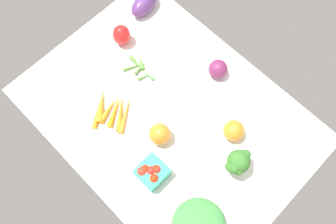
# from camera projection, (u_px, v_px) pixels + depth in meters

# --- Properties ---
(tablecloth) EXTENTS (1.04, 0.76, 0.02)m
(tablecloth) POSITION_uv_depth(u_px,v_px,m) (168.00, 115.00, 1.32)
(tablecloth) COLOR white
(tablecloth) RESTS_ON ground
(red_onion_near_basket) EXTENTS (0.07, 0.07, 0.07)m
(red_onion_near_basket) POSITION_uv_depth(u_px,v_px,m) (218.00, 69.00, 1.33)
(red_onion_near_basket) COLOR #6E2450
(red_onion_near_basket) RESTS_ON tablecloth
(okra_pile) EXTENTS (0.14, 0.10, 0.02)m
(okra_pile) POSITION_uv_depth(u_px,v_px,m) (140.00, 67.00, 1.37)
(okra_pile) COLOR #477F3F
(okra_pile) RESTS_ON tablecloth
(berry_basket) EXTENTS (0.09, 0.09, 0.07)m
(berry_basket) POSITION_uv_depth(u_px,v_px,m) (152.00, 172.00, 1.19)
(berry_basket) COLOR teal
(berry_basket) RESTS_ON tablecloth
(carrot_bunch) EXTENTS (0.20, 0.20, 0.03)m
(carrot_bunch) POSITION_uv_depth(u_px,v_px,m) (111.00, 109.00, 1.30)
(carrot_bunch) COLOR orange
(carrot_bunch) RESTS_ON tablecloth
(heirloom_tomato_orange) EXTENTS (0.08, 0.08, 0.08)m
(heirloom_tomato_orange) POSITION_uv_depth(u_px,v_px,m) (234.00, 131.00, 1.24)
(heirloom_tomato_orange) COLOR orange
(heirloom_tomato_orange) RESTS_ON tablecloth
(bell_pepper_orange) EXTENTS (0.11, 0.11, 0.09)m
(bell_pepper_orange) POSITION_uv_depth(u_px,v_px,m) (160.00, 134.00, 1.23)
(bell_pepper_orange) COLOR orange
(bell_pepper_orange) RESTS_ON tablecloth
(bell_pepper_red) EXTENTS (0.09, 0.09, 0.09)m
(bell_pepper_red) POSITION_uv_depth(u_px,v_px,m) (122.00, 35.00, 1.37)
(bell_pepper_red) COLOR red
(bell_pepper_red) RESTS_ON tablecloth
(eggplant) EXTENTS (0.09, 0.15, 0.08)m
(eggplant) POSITION_uv_depth(u_px,v_px,m) (144.00, 4.00, 1.44)
(eggplant) COLOR #562F69
(eggplant) RESTS_ON tablecloth
(broccoli_head) EXTENTS (0.08, 0.10, 0.12)m
(broccoli_head) POSITION_uv_depth(u_px,v_px,m) (237.00, 163.00, 1.16)
(broccoli_head) COLOR #A8C486
(broccoli_head) RESTS_ON tablecloth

